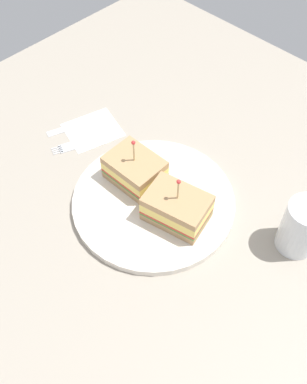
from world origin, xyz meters
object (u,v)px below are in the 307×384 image
(plate, at_px, (154,201))
(drink_glass, at_px, (301,228))
(sandwich_half_back, at_px, (135,170))
(sandwich_half_front, at_px, (177,207))
(fork, at_px, (77,144))
(napkin, at_px, (93,130))
(knife, at_px, (74,126))

(plate, distance_m, drink_glass, 0.25)
(sandwich_half_back, bearing_deg, sandwich_half_front, -94.39)
(plate, distance_m, fork, 0.21)
(sandwich_half_front, xyz_separation_m, napkin, (0.04, 0.27, -0.04))
(plate, bearing_deg, napkin, 78.25)
(fork, bearing_deg, drink_glass, -75.78)
(fork, bearing_deg, knife, 57.41)
(drink_glass, height_order, napkin, drink_glass)
(drink_glass, bearing_deg, napkin, 97.82)
(sandwich_half_back, distance_m, drink_glass, 0.29)
(plate, relative_size, sandwich_half_back, 2.92)
(napkin, relative_size, fork, 0.83)
(sandwich_half_back, height_order, fork, sandwich_half_back)
(knife, bearing_deg, sandwich_half_back, -94.27)
(sandwich_half_front, height_order, fork, sandwich_half_front)
(drink_glass, height_order, knife, drink_glass)
(plate, distance_m, sandwich_half_front, 0.06)
(sandwich_half_back, relative_size, napkin, 0.94)
(sandwich_half_front, height_order, knife, sandwich_half_front)
(napkin, bearing_deg, plate, -101.75)
(plate, relative_size, drink_glass, 2.91)
(sandwich_half_front, bearing_deg, fork, 91.08)
(sandwich_half_back, height_order, knife, sandwich_half_back)
(sandwich_half_front, relative_size, knife, 0.95)
(napkin, distance_m, fork, 0.05)
(drink_glass, bearing_deg, sandwich_half_front, 121.64)
(knife, bearing_deg, napkin, -59.43)
(sandwich_half_front, distance_m, sandwich_half_back, 0.11)
(plate, height_order, napkin, plate)
(napkin, relative_size, knife, 0.85)
(sandwich_half_front, relative_size, sandwich_half_back, 1.18)
(sandwich_half_front, bearing_deg, plate, 91.10)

